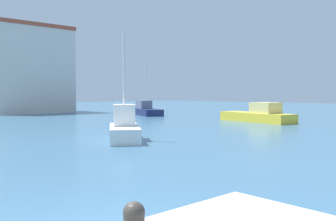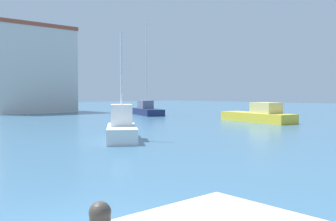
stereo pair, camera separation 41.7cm
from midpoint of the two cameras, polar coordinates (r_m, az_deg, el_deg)
water at (r=31.16m, az=-6.15°, el=-2.25°), size 160.00×160.00×0.00m
sailboat_navy_mid_harbor at (r=46.43m, az=-3.06°, el=0.13°), size 4.71×7.80×11.95m
sailboat_white_far_right at (r=21.24m, az=-6.51°, el=-2.58°), size 4.01×4.90×6.01m
motorboat_yellow_inner_mooring at (r=35.63m, az=13.96°, el=-0.70°), size 3.58×8.12×1.82m
harbor_office at (r=55.29m, az=-20.29°, el=5.81°), size 10.69×8.83×11.75m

